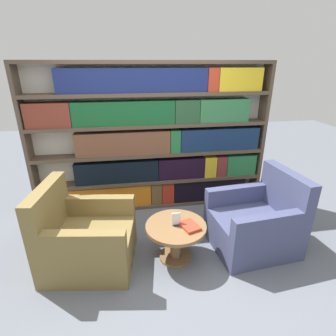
{
  "coord_description": "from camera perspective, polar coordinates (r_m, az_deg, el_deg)",
  "views": [
    {
      "loc": [
        -0.34,
        -2.33,
        2.15
      ],
      "look_at": [
        0.14,
        0.69,
        0.91
      ],
      "focal_mm": 28.0,
      "sensor_mm": 36.0,
      "label": 1
    }
  ],
  "objects": [
    {
      "name": "armchair_left",
      "position": [
        3.17,
        -17.6,
        -14.58
      ],
      "size": [
        1.05,
        0.96,
        0.97
      ],
      "rotation": [
        0.0,
        0.0,
        1.42
      ],
      "color": "olive",
      "rests_on": "ground_plane"
    },
    {
      "name": "armchair_right",
      "position": [
        3.46,
        18.59,
        -11.33
      ],
      "size": [
        1.02,
        0.92,
        0.97
      ],
      "rotation": [
        0.0,
        0.0,
        -1.47
      ],
      "color": "#42476B",
      "rests_on": "ground_plane"
    },
    {
      "name": "coffee_table",
      "position": [
        3.09,
        1.71,
        -14.28
      ],
      "size": [
        0.69,
        0.69,
        0.45
      ],
      "color": "brown",
      "rests_on": "ground_plane"
    },
    {
      "name": "bookshelf",
      "position": [
        3.93,
        -2.73,
        6.03
      ],
      "size": [
        3.47,
        0.3,
        2.18
      ],
      "color": "silver",
      "rests_on": "ground_plane"
    },
    {
      "name": "table_sign",
      "position": [
        2.98,
        1.75,
        -11.25
      ],
      "size": [
        0.1,
        0.06,
        0.16
      ],
      "color": "black",
      "rests_on": "coffee_table"
    },
    {
      "name": "stray_book",
      "position": [
        2.98,
        4.72,
        -12.45
      ],
      "size": [
        0.24,
        0.28,
        0.03
      ],
      "color": "#B73823",
      "rests_on": "coffee_table"
    },
    {
      "name": "ground_plane",
      "position": [
        3.19,
        -0.51,
        -20.37
      ],
      "size": [
        14.0,
        14.0,
        0.0
      ],
      "primitive_type": "plane",
      "color": "slate"
    }
  ]
}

